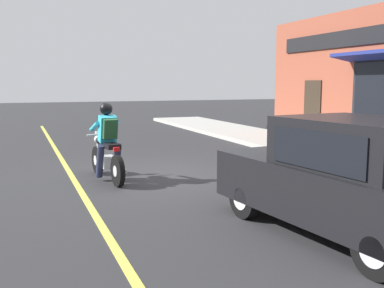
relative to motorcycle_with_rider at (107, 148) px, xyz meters
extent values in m
plane|color=#2B2B2D|center=(1.14, 0.07, -0.68)|extent=(80.00, 80.00, 0.00)
cube|color=#ADAAA3|center=(6.44, 3.07, -0.61)|extent=(2.60, 22.00, 0.14)
cube|color=#D1C64C|center=(-0.66, 3.07, -0.67)|extent=(0.12, 19.80, 0.01)
cube|color=#2D2319|center=(7.72, 3.62, 0.37)|extent=(0.04, 0.90, 2.10)
cube|color=black|center=(7.71, 0.64, 2.67)|extent=(0.06, 9.23, 0.50)
cylinder|color=black|center=(-0.08, 0.72, -0.37)|extent=(0.17, 0.63, 0.62)
cylinder|color=silver|center=(-0.08, 0.72, -0.37)|extent=(0.14, 0.23, 0.22)
cylinder|color=black|center=(0.07, -0.67, -0.37)|extent=(0.17, 0.63, 0.62)
cylinder|color=silver|center=(0.07, -0.67, -0.37)|extent=(0.14, 0.23, 0.22)
cube|color=silver|center=(0.00, -0.03, -0.29)|extent=(0.32, 0.43, 0.24)
ellipsoid|color=black|center=(-0.03, 0.22, 0.12)|extent=(0.36, 0.55, 0.24)
cube|color=black|center=(0.03, -0.26, 0.08)|extent=(0.32, 0.59, 0.10)
cylinder|color=silver|center=(-0.07, 0.62, -0.05)|extent=(0.11, 0.33, 0.68)
cylinder|color=silver|center=(-0.06, 0.50, 0.23)|extent=(0.56, 0.10, 0.04)
sphere|color=silver|center=(-0.08, 0.67, 0.11)|extent=(0.16, 0.16, 0.16)
cylinder|color=silver|center=(0.20, -0.41, -0.39)|extent=(0.14, 0.56, 0.08)
cube|color=red|center=(0.07, -0.62, 0.05)|extent=(0.13, 0.07, 0.08)
cylinder|color=#282D4C|center=(-0.17, -0.12, -0.25)|extent=(0.18, 0.36, 0.71)
cylinder|color=#282D4C|center=(0.19, -0.08, -0.25)|extent=(0.18, 0.36, 0.71)
cube|color=#33B2D1|center=(0.01, -0.08, 0.40)|extent=(0.37, 0.36, 0.57)
cylinder|color=#33B2D1|center=(-0.22, 0.14, 0.44)|extent=(0.15, 0.53, 0.26)
cylinder|color=#33B2D1|center=(0.18, 0.18, 0.44)|extent=(0.15, 0.53, 0.26)
sphere|color=black|center=(0.00, -0.02, 0.81)|extent=(0.26, 0.26, 0.26)
cube|color=#1E4728|center=(0.02, -0.24, 0.42)|extent=(0.30, 0.27, 0.42)
cylinder|color=black|center=(1.42, -3.40, -0.38)|extent=(0.25, 0.62, 0.60)
cylinder|color=silver|center=(1.42, -3.40, -0.38)|extent=(0.24, 0.35, 0.33)
cylinder|color=black|center=(2.85, -3.23, -0.38)|extent=(0.25, 0.62, 0.60)
cylinder|color=silver|center=(2.85, -3.23, -0.38)|extent=(0.24, 0.35, 0.33)
cylinder|color=black|center=(1.69, -5.78, -0.38)|extent=(0.25, 0.62, 0.60)
cylinder|color=silver|center=(1.69, -5.78, -0.38)|extent=(0.24, 0.35, 0.33)
cube|color=black|center=(2.27, -4.51, -0.08)|extent=(2.05, 3.86, 0.70)
cube|color=black|center=(2.30, -4.75, 0.56)|extent=(1.65, 2.05, 0.66)
cube|color=black|center=(2.20, -3.89, 0.51)|extent=(1.36, 0.50, 0.51)
cube|color=black|center=(1.58, -4.84, 0.54)|extent=(0.20, 1.51, 0.46)
cube|color=silver|center=(1.55, -2.72, 0.04)|extent=(0.24, 0.07, 0.14)
cube|color=silver|center=(2.56, -2.60, 0.04)|extent=(0.24, 0.07, 0.14)
cube|color=#28282B|center=(2.06, -2.69, -0.33)|extent=(1.61, 0.30, 0.20)
camera|label=1|loc=(-1.70, -9.20, 1.33)|focal=42.00mm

